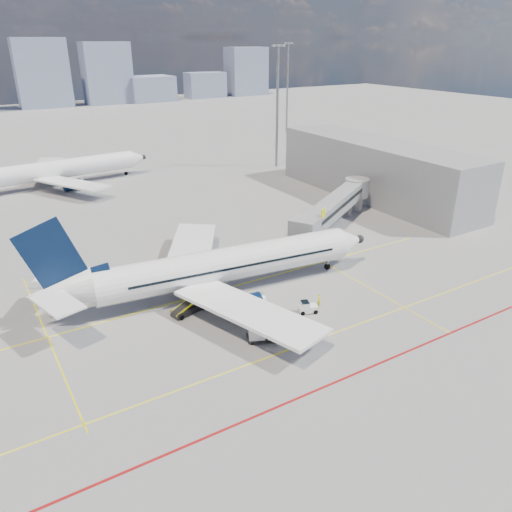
{
  "coord_description": "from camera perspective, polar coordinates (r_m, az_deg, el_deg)",
  "views": [
    {
      "loc": [
        -24.24,
        -37.72,
        26.73
      ],
      "look_at": [
        2.82,
        6.42,
        4.0
      ],
      "focal_mm": 35.0,
      "sensor_mm": 36.0,
      "label": 1
    }
  ],
  "objects": [
    {
      "name": "jet_bridge",
      "position": [
        76.11,
        9.24,
        5.81
      ],
      "size": [
        23.55,
        15.78,
        6.3
      ],
      "color": "#929399",
      "rests_on": "ground"
    },
    {
      "name": "main_aircraft",
      "position": [
        55.82,
        -4.82,
        -1.29
      ],
      "size": [
        39.65,
        34.48,
        11.6
      ],
      "rotation": [
        0.0,
        0.0,
        -0.11
      ],
      "color": "white",
      "rests_on": "ground"
    },
    {
      "name": "floodlight_mast_far",
      "position": [
        156.36,
        3.61,
        18.84
      ],
      "size": [
        3.2,
        0.61,
        25.45
      ],
      "color": "gray",
      "rests_on": "ground"
    },
    {
      "name": "belt_loader",
      "position": [
        53.4,
        -7.6,
        -5.84
      ],
      "size": [
        5.58,
        2.53,
        2.24
      ],
      "rotation": [
        0.0,
        0.0,
        0.25
      ],
      "color": "black",
      "rests_on": "ground"
    },
    {
      "name": "second_aircraft",
      "position": [
        105.45,
        -21.85,
        9.14
      ],
      "size": [
        36.84,
        32.06,
        10.86
      ],
      "rotation": [
        0.0,
        0.0,
        0.08
      ],
      "color": "white",
      "rests_on": "ground"
    },
    {
      "name": "baggage_tug",
      "position": [
        53.12,
        5.85,
        -5.84
      ],
      "size": [
        2.18,
        1.74,
        1.34
      ],
      "rotation": [
        0.0,
        0.0,
        -0.35
      ],
      "color": "white",
      "rests_on": "ground"
    },
    {
      "name": "floodlight_mast_ne",
      "position": [
        112.44,
        2.45,
        16.97
      ],
      "size": [
        3.2,
        0.61,
        25.45
      ],
      "color": "gray",
      "rests_on": "ground"
    },
    {
      "name": "apron_markings",
      "position": [
        49.16,
        2.96,
        -9.26
      ],
      "size": [
        90.0,
        35.12,
        0.01
      ],
      "color": "#F2EF0C",
      "rests_on": "ground"
    },
    {
      "name": "terminal_block",
      "position": [
        93.02,
        13.5,
        9.55
      ],
      "size": [
        10.0,
        42.0,
        10.0
      ],
      "color": "#929399",
      "rests_on": "ground"
    },
    {
      "name": "ramp_worker",
      "position": [
        54.27,
        7.2,
        -5.05
      ],
      "size": [
        0.57,
        0.68,
        1.6
      ],
      "primitive_type": "imported",
      "rotation": [
        0.0,
        0.0,
        1.18
      ],
      "color": "yellow",
      "rests_on": "ground"
    },
    {
      "name": "ground",
      "position": [
        52.2,
        1.05,
        -7.1
      ],
      "size": [
        420.0,
        420.0,
        0.0
      ],
      "primitive_type": "plane",
      "color": "gray",
      "rests_on": "ground"
    },
    {
      "name": "cargo_dolly",
      "position": [
        48.17,
        1.13,
        -8.48
      ],
      "size": [
        3.92,
        2.95,
        1.96
      ],
      "rotation": [
        0.0,
        0.0,
        -0.43
      ],
      "color": "black",
      "rests_on": "ground"
    }
  ]
}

